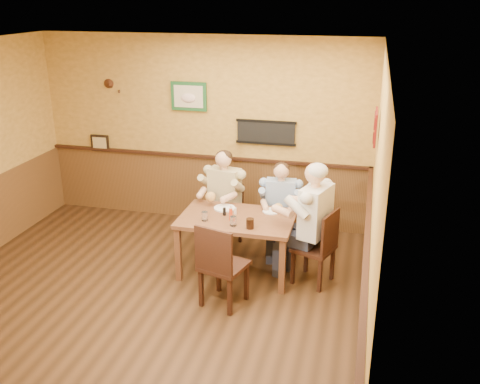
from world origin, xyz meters
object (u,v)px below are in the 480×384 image
(salt_shaker, at_px, (235,211))
(pepper_shaker, at_px, (224,212))
(chair_back_right, at_px, (280,225))
(diner_blue_polo, at_px, (280,213))
(chair_back_left, at_px, (225,216))
(chair_near_side, at_px, (224,263))
(water_glass_left, at_px, (205,216))
(chair_right_end, at_px, (314,246))
(diner_white_elder, at_px, (315,231))
(cola_tumbler, at_px, (250,224))
(diner_tan_shirt, at_px, (225,204))
(hot_sauce_bottle, at_px, (231,214))
(dining_table, at_px, (237,224))
(water_glass_mid, at_px, (233,221))

(salt_shaker, height_order, pepper_shaker, pepper_shaker)
(chair_back_right, height_order, diner_blue_polo, diner_blue_polo)
(chair_back_left, bearing_deg, chair_near_side, -64.66)
(chair_back_left, distance_m, diner_blue_polo, 0.79)
(water_glass_left, bearing_deg, chair_near_side, -54.92)
(chair_right_end, relative_size, salt_shaker, 11.96)
(diner_white_elder, bearing_deg, salt_shaker, -77.20)
(water_glass_left, height_order, pepper_shaker, water_glass_left)
(chair_back_right, bearing_deg, chair_near_side, -110.38)
(chair_back_left, distance_m, cola_tumbler, 1.21)
(chair_near_side, height_order, diner_tan_shirt, diner_tan_shirt)
(chair_back_right, xyz_separation_m, chair_near_side, (-0.39, -1.42, 0.10))
(cola_tumbler, xyz_separation_m, hot_sauce_bottle, (-0.28, 0.18, 0.02))
(chair_back_right, bearing_deg, diner_tan_shirt, 172.28)
(chair_right_end, distance_m, diner_white_elder, 0.20)
(cola_tumbler, bearing_deg, hot_sauce_bottle, 147.71)
(chair_back_left, height_order, hot_sauce_bottle, hot_sauce_bottle)
(dining_table, xyz_separation_m, water_glass_left, (-0.35, -0.20, 0.15))
(diner_blue_polo, distance_m, hot_sauce_bottle, 0.95)
(diner_blue_polo, distance_m, water_glass_left, 1.19)
(chair_right_end, height_order, water_glass_mid, chair_right_end)
(cola_tumbler, xyz_separation_m, pepper_shaker, (-0.40, 0.30, -0.01))
(chair_back_right, bearing_deg, chair_right_end, -57.69)
(chair_right_end, distance_m, hot_sauce_bottle, 1.07)
(chair_back_right, xyz_separation_m, water_glass_left, (-0.78, -0.87, 0.41))
(water_glass_left, relative_size, cola_tumbler, 0.94)
(cola_tumbler, xyz_separation_m, salt_shaker, (-0.27, 0.38, -0.02))
(pepper_shaker, bearing_deg, diner_blue_polo, 47.66)
(chair_near_side, relative_size, salt_shaker, 12.56)
(diner_blue_polo, relative_size, hot_sauce_bottle, 6.77)
(water_glass_mid, xyz_separation_m, hot_sauce_bottle, (-0.07, 0.15, 0.03))
(chair_back_right, distance_m, cola_tumbler, 1.06)
(diner_blue_polo, relative_size, diner_white_elder, 0.84)
(chair_back_left, distance_m, hot_sauce_bottle, 0.96)
(chair_back_right, bearing_deg, diner_white_elder, -57.69)
(diner_tan_shirt, xyz_separation_m, water_glass_left, (-0.00, -0.90, 0.19))
(chair_back_right, xyz_separation_m, salt_shaker, (-0.47, -0.58, 0.39))
(chair_back_left, bearing_deg, pepper_shaker, -64.46)
(chair_back_left, relative_size, pepper_shaker, 8.83)
(dining_table, distance_m, salt_shaker, 0.16)
(dining_table, distance_m, chair_near_side, 0.77)
(diner_tan_shirt, xyz_separation_m, pepper_shaker, (0.19, -0.69, 0.18))
(chair_back_right, xyz_separation_m, diner_tan_shirt, (-0.78, 0.04, 0.22))
(chair_right_end, xyz_separation_m, hot_sauce_bottle, (-1.01, -0.08, 0.36))
(hot_sauce_bottle, bearing_deg, diner_tan_shirt, 110.30)
(salt_shaker, bearing_deg, water_glass_mid, -79.56)
(dining_table, xyz_separation_m, chair_back_right, (0.43, 0.67, -0.26))
(diner_tan_shirt, bearing_deg, diner_white_elder, -18.88)
(dining_table, xyz_separation_m, diner_white_elder, (0.96, -0.03, 0.02))
(diner_tan_shirt, relative_size, water_glass_left, 10.86)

